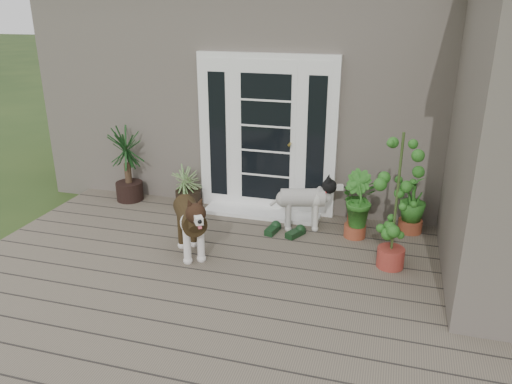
# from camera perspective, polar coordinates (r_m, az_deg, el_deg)

# --- Properties ---
(deck) EXTENTS (6.20, 4.60, 0.12)m
(deck) POSITION_cam_1_polar(r_m,az_deg,el_deg) (5.20, -3.14, -11.85)
(deck) COLOR #6B5B4C
(deck) RESTS_ON ground
(house_main) EXTENTS (7.40, 4.00, 3.10)m
(house_main) POSITION_cam_1_polar(r_m,az_deg,el_deg) (8.60, 6.14, 11.87)
(house_main) COLOR #665E54
(house_main) RESTS_ON ground
(door_unit) EXTENTS (1.90, 0.14, 2.15)m
(door_unit) POSITION_cam_1_polar(r_m,az_deg,el_deg) (6.75, 1.19, 6.48)
(door_unit) COLOR white
(door_unit) RESTS_ON deck
(door_step) EXTENTS (1.60, 0.40, 0.05)m
(door_step) POSITION_cam_1_polar(r_m,az_deg,el_deg) (6.90, 0.70, -2.40)
(door_step) COLOR white
(door_step) RESTS_ON deck
(brindle_dog) EXTENTS (0.80, 0.93, 0.73)m
(brindle_dog) POSITION_cam_1_polar(r_m,az_deg,el_deg) (5.74, -7.53, -3.85)
(brindle_dog) COLOR #3B2A15
(brindle_dog) RESTS_ON deck
(white_dog) EXTENTS (0.81, 0.52, 0.63)m
(white_dog) POSITION_cam_1_polar(r_m,az_deg,el_deg) (6.40, 5.31, -1.62)
(white_dog) COLOR silver
(white_dog) RESTS_ON deck
(spider_plant) EXTENTS (0.80, 0.80, 0.65)m
(spider_plant) POSITION_cam_1_polar(r_m,az_deg,el_deg) (7.14, -7.80, 0.78)
(spider_plant) COLOR #8DAF6C
(spider_plant) RESTS_ON deck
(yucca) EXTENTS (0.89, 0.89, 1.07)m
(yucca) POSITION_cam_1_polar(r_m,az_deg,el_deg) (7.49, -14.49, 2.98)
(yucca) COLOR black
(yucca) RESTS_ON deck
(herb_a) EXTENTS (0.62, 0.62, 0.58)m
(herb_a) POSITION_cam_1_polar(r_m,az_deg,el_deg) (6.61, 11.51, -1.46)
(herb_a) COLOR #1C631E
(herb_a) RESTS_ON deck
(herb_b) EXTENTS (0.59, 0.59, 0.63)m
(herb_b) POSITION_cam_1_polar(r_m,az_deg,el_deg) (6.27, 11.36, -2.40)
(herb_b) COLOR #245B1A
(herb_b) RESTS_ON deck
(herb_c) EXTENTS (0.49, 0.49, 0.62)m
(herb_c) POSITION_cam_1_polar(r_m,az_deg,el_deg) (6.59, 17.39, -1.87)
(herb_c) COLOR #245A19
(herb_c) RESTS_ON deck
(sapling) EXTENTS (0.55, 0.55, 1.58)m
(sapling) POSITION_cam_1_polar(r_m,az_deg,el_deg) (5.47, 15.77, -0.91)
(sapling) COLOR #2F661D
(sapling) RESTS_ON deck
(clog_left) EXTENTS (0.21, 0.35, 0.10)m
(clog_left) POSITION_cam_1_polar(r_m,az_deg,el_deg) (6.37, 1.92, -4.23)
(clog_left) COLOR black
(clog_left) RESTS_ON deck
(clog_right) EXTENTS (0.29, 0.36, 0.10)m
(clog_right) POSITION_cam_1_polar(r_m,az_deg,el_deg) (6.29, 4.54, -4.63)
(clog_right) COLOR black
(clog_right) RESTS_ON deck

